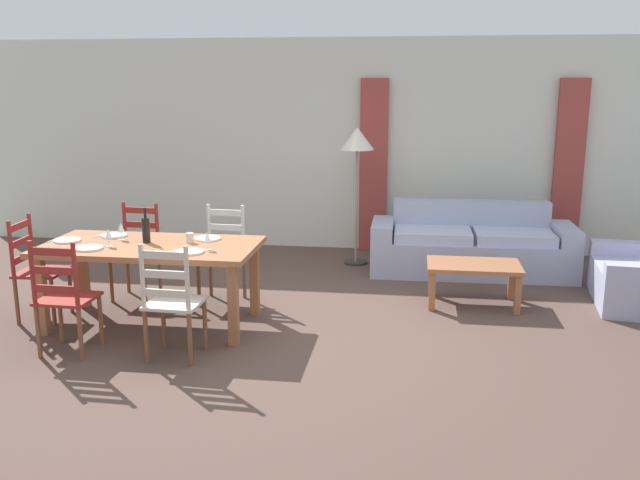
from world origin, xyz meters
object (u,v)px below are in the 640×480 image
dining_chair_far_right (223,255)px  wine_glass_near_left (108,234)px  dining_chair_far_left (137,251)px  coffee_cup_primary (190,238)px  dining_chair_near_right (172,301)px  wine_bottle (146,230)px  dining_table (151,254)px  wine_glass_near_right (207,238)px  coffee_table (474,270)px  standing_lamp (357,147)px  wine_glass_far_left (121,228)px  dining_chair_head_west (36,269)px  couch (471,247)px  dining_chair_near_left (64,297)px

dining_chair_far_right → wine_glass_near_left: dining_chair_far_right is taller
dining_chair_far_left → coffee_cup_primary: dining_chair_far_left is taller
dining_chair_near_right → wine_bottle: size_ratio=3.04×
dining_table → dining_chair_far_right: bearing=60.0°
wine_glass_near_right → coffee_table: (2.33, 1.13, -0.51)m
wine_bottle → standing_lamp: 2.92m
wine_glass_far_left → standing_lamp: bearing=49.3°
dining_table → coffee_table: (2.91, 0.98, -0.31)m
dining_chair_far_right → dining_chair_far_left: bearing=179.9°
dining_table → wine_bottle: (-0.05, 0.06, 0.20)m
dining_chair_head_west → wine_glass_near_left: (0.80, -0.16, 0.38)m
dining_chair_far_right → coffee_cup_primary: dining_chair_far_right is taller
wine_glass_near_left → couch: size_ratio=0.07×
dining_chair_head_west → coffee_cup_primary: bearing=3.3°
wine_glass_near_left → wine_glass_near_right: size_ratio=1.00×
wine_glass_far_left → coffee_table: size_ratio=0.18×
dining_chair_near_left → wine_glass_far_left: bearing=82.1°
couch → dining_table: bearing=-143.6°
wine_glass_near_left → dining_table: bearing=24.1°
wine_glass_far_left → dining_chair_near_right: bearing=-47.7°
dining_chair_far_right → wine_glass_near_right: (0.13, -0.91, 0.38)m
dining_table → coffee_table: bearing=18.6°
dining_chair_far_right → dining_chair_head_west: (-1.56, -0.75, 0.00)m
dining_chair_far_right → coffee_table: 2.48m
dining_table → wine_glass_far_left: size_ratio=11.80×
dining_chair_near_right → couch: dining_chair_near_right is taller
coffee_cup_primary → dining_table: bearing=-163.6°
dining_chair_near_right → coffee_cup_primary: bearing=98.2°
dining_chair_far_left → wine_glass_far_left: 0.76m
wine_glass_near_left → coffee_cup_primary: 0.70m
dining_chair_near_left → coffee_cup_primary: dining_chair_near_left is taller
coffee_cup_primary → dining_chair_far_left: bearing=140.2°
wine_bottle → coffee_table: (2.96, 0.92, -0.51)m
dining_chair_far_left → coffee_table: (3.36, 0.22, -0.12)m
dining_chair_near_left → wine_glass_far_left: dining_chair_near_left is taller
dining_chair_near_left → wine_bottle: 0.97m
dining_chair_far_right → coffee_cup_primary: bearing=-98.9°
dining_chair_head_west → couch: (4.09, 2.18, -0.19)m
wine_bottle → wine_glass_near_right: size_ratio=1.96×
wine_glass_near_right → standing_lamp: bearing=67.4°
wine_glass_far_left → dining_chair_near_left: bearing=-97.9°
dining_table → wine_bottle: 0.22m
dining_chair_near_right → dining_chair_far_left: 1.75m
dining_chair_near_left → dining_table: bearing=59.7°
wine_glass_near_right → wine_glass_far_left: same height
dining_chair_near_left → coffee_table: bearing=27.3°
wine_glass_near_left → wine_glass_near_right: same height
coffee_cup_primary → coffee_table: coffee_cup_primary is taller
dining_chair_near_right → coffee_table: (2.45, 1.71, -0.12)m
dining_chair_head_west → wine_glass_near_left: size_ratio=5.96×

